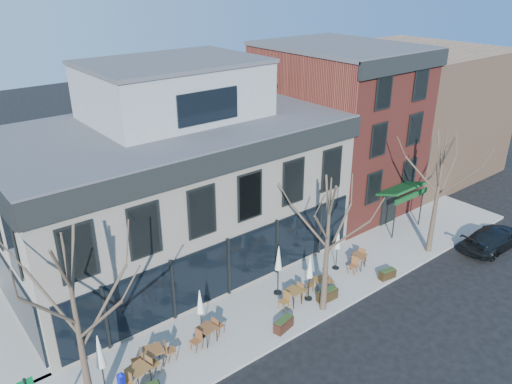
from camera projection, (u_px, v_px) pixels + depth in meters
ground at (228, 297)px, 25.92m from camera, size 120.00×120.00×0.00m
sidewalk_front at (302, 292)px, 26.21m from camera, size 33.50×4.70×0.15m
corner_building at (174, 184)px, 27.66m from camera, size 18.39×10.39×11.10m
red_brick_building at (336, 126)px, 34.62m from camera, size 8.20×11.78×11.18m
bg_building at (409, 110)px, 41.32m from camera, size 12.00×12.00×10.00m
tree_corner at (79, 331)px, 17.06m from camera, size 3.93×3.98×7.92m
tree_mid at (327, 245)px, 23.32m from camera, size 3.50×3.55×7.04m
tree_right at (438, 192)px, 28.37m from camera, size 3.72×3.77×7.48m
parked_sedan at (493, 238)px, 30.21m from camera, size 4.85×2.05×1.40m
cafe_set_0 at (139, 374)px, 20.07m from camera, size 2.00×0.94×1.03m
cafe_set_1 at (154, 355)px, 21.04m from camera, size 1.98×0.92×1.01m
cafe_set_2 at (207, 333)px, 22.37m from camera, size 1.93×0.88×0.99m
cafe_set_3 at (293, 295)px, 24.95m from camera, size 1.91×0.83×0.99m
cafe_set_4 at (320, 283)px, 26.08m from camera, size 1.63×0.91×0.84m
cafe_set_5 at (358, 260)px, 28.01m from camera, size 1.92×1.05×0.99m
umbrella_0 at (100, 355)px, 18.79m from camera, size 0.48×0.48×3.02m
umbrella_1 at (200, 304)px, 22.22m from camera, size 0.40×0.40×2.51m
umbrella_2 at (278, 261)px, 25.17m from camera, size 0.45×0.45×2.80m
umbrella_3 at (310, 269)px, 24.78m from camera, size 0.41×0.41×2.55m
umbrella_4 at (338, 241)px, 27.43m from camera, size 0.40×0.40×2.50m
planter_1 at (284, 324)px, 23.24m from camera, size 1.13×0.64×0.60m
planter_2 at (327, 295)px, 25.34m from camera, size 1.14×0.49×0.63m
planter_3 at (387, 274)px, 27.15m from camera, size 1.00×0.52×0.54m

